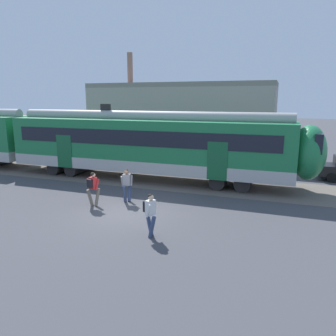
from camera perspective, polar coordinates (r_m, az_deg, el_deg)
ground_plane at (r=15.04m, az=-7.28°, el=-7.79°), size 160.00×160.00×0.00m
track_bed at (r=27.41m, az=-25.56°, el=0.17°), size 80.00×4.40×0.01m
commuter_train at (r=25.36m, az=-22.06°, el=4.76°), size 38.05×3.07×4.73m
pedestrian_red at (r=15.96m, az=-12.97°, el=-3.11°), size 0.64×0.58×1.67m
pedestrian_grey at (r=16.36m, az=-7.18°, el=-2.63°), size 0.54×0.69×1.67m
pedestrian_white at (r=12.21m, az=-3.14°, el=-7.53°), size 0.60×0.63×1.67m
background_building at (r=29.87m, az=2.13°, el=8.42°), size 16.35×5.00×9.20m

